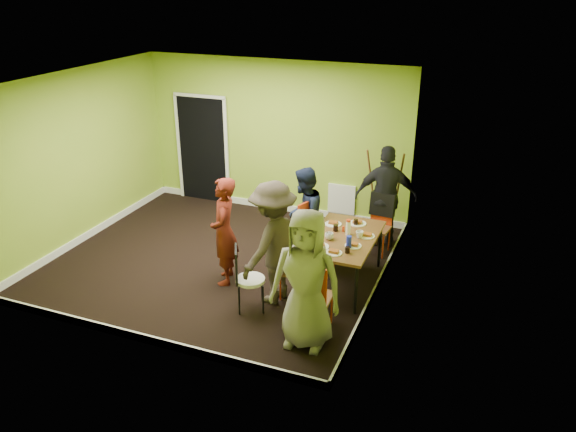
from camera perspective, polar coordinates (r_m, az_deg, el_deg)
name	(u,v)px	position (r m, az deg, el deg)	size (l,w,h in m)	color
ground	(221,260)	(8.90, -6.83, -4.50)	(5.00, 5.00, 0.00)	black
room_walls	(218,201)	(8.53, -7.15, 1.52)	(5.04, 4.54, 2.82)	#8BB12D
dining_table	(343,240)	(7.94, 5.61, -2.46)	(0.90, 1.50, 0.75)	black
chair_left_far	(313,232)	(8.41, 2.55, -1.62)	(0.56, 0.55, 1.05)	red
chair_left_near	(286,264)	(7.72, -0.18, -4.95)	(0.45, 0.45, 0.85)	red
chair_back_end	(381,210)	(9.06, 9.48, 0.56)	(0.42, 0.49, 0.95)	red
chair_front_end	(314,294)	(6.93, 2.62, -7.91)	(0.42, 0.43, 0.97)	red
chair_bentwood	(245,275)	(7.44, -4.35, -6.04)	(0.47, 0.46, 0.90)	black
easel	(384,196)	(9.39, 9.69, 2.04)	(0.63, 0.59, 1.56)	brown
plate_near_left	(333,224)	(8.28, 4.62, -0.81)	(0.25, 0.25, 0.01)	white
plate_near_right	(319,246)	(7.60, 3.21, -3.11)	(0.26, 0.26, 0.01)	white
plate_far_back	(357,223)	(8.34, 7.06, -0.75)	(0.26, 0.26, 0.01)	white
plate_far_front	(334,253)	(7.45, 4.66, -3.74)	(0.23, 0.23, 0.01)	white
plate_wall_back	(367,236)	(7.96, 8.00, -2.02)	(0.23, 0.23, 0.01)	white
plate_wall_front	(353,246)	(7.66, 6.64, -3.01)	(0.23, 0.23, 0.01)	white
thermos	(348,228)	(7.94, 6.14, -1.23)	(0.07, 0.07, 0.20)	white
blue_bottle	(349,242)	(7.56, 6.20, -2.67)	(0.07, 0.07, 0.18)	#1A27C5
orange_bottle	(343,229)	(8.06, 5.64, -1.30)	(0.03, 0.03, 0.08)	red
glass_mid	(336,228)	(8.06, 4.86, -1.21)	(0.07, 0.07, 0.09)	black
glass_back	(356,222)	(8.27, 6.91, -0.64)	(0.06, 0.06, 0.10)	black
glass_front	(347,250)	(7.46, 6.05, -3.45)	(0.07, 0.07, 0.08)	black
cup_a	(329,236)	(7.80, 4.21, -2.05)	(0.12, 0.12, 0.09)	white
cup_b	(360,235)	(7.88, 7.28, -1.88)	(0.11, 0.11, 0.10)	white
person_standing	(224,231)	(7.98, -6.50, -1.55)	(0.58, 0.38, 1.59)	#55160E
person_left_far	(304,216)	(8.54, 1.64, 0.03)	(0.73, 0.57, 1.51)	#141B33
person_left_near	(273,243)	(7.46, -1.53, -2.75)	(1.11, 0.64, 1.71)	#322A21
person_back_end	(386,197)	(9.14, 9.94, 1.91)	(0.99, 0.41, 1.69)	black
person_front_end	(306,280)	(6.57, 1.87, -6.49)	(0.85, 0.56, 1.75)	gray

